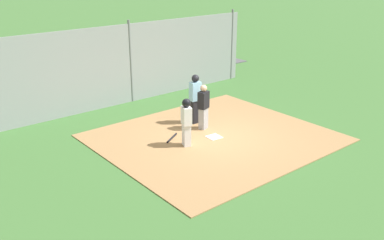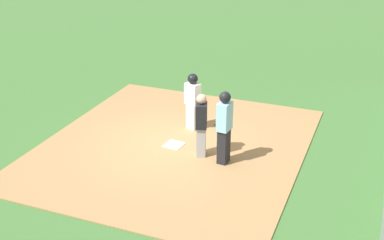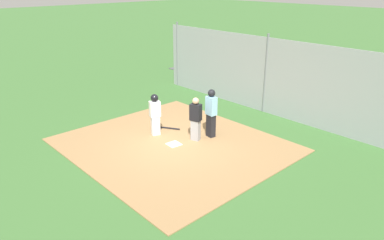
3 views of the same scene
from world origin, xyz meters
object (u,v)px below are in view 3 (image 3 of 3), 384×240
object	(u,v)px
catcher	(196,118)
parked_car_green	(274,67)
baseball_bat	(170,128)
home_plate	(174,144)
parked_car_white	(228,62)
umpire	(211,112)
runner	(155,112)

from	to	relation	value
catcher	parked_car_green	bearing A→B (deg)	-178.35
catcher	parked_car_green	xyz separation A→B (m)	(3.35, -9.39, -0.24)
parked_car_green	baseball_bat	bearing A→B (deg)	-74.66
home_plate	parked_car_white	xyz separation A→B (m)	(5.83, -9.26, 0.57)
umpire	home_plate	bearing A→B (deg)	-8.70
catcher	baseball_bat	bearing A→B (deg)	-106.52
home_plate	baseball_bat	size ratio (longest dim) A/B	0.56
baseball_bat	runner	bearing A→B (deg)	-117.07
catcher	baseball_bat	size ratio (longest dim) A/B	2.02
home_plate	parked_car_green	size ratio (longest dim) A/B	0.10
catcher	runner	distance (m)	1.55
catcher	parked_car_green	size ratio (longest dim) A/B	0.37
catcher	baseball_bat	world-z (taller)	catcher
baseball_bat	parked_car_white	xyz separation A→B (m)	(4.66, -8.47, 0.55)
parked_car_green	parked_car_white	distance (m)	2.88
home_plate	baseball_bat	world-z (taller)	baseball_bat
home_plate	parked_car_green	bearing A→B (deg)	-73.04
runner	umpire	bearing A→B (deg)	63.22
parked_car_green	parked_car_white	xyz separation A→B (m)	(2.71, 0.96, 0.00)
catcher	parked_car_white	distance (m)	10.39
parked_car_white	runner	bearing A→B (deg)	-66.79
runner	parked_car_green	xyz separation A→B (m)	(1.99, -10.15, -0.29)
catcher	runner	xyz separation A→B (m)	(1.35, 0.76, 0.06)
runner	baseball_bat	distance (m)	1.11
umpire	baseball_bat	bearing A→B (deg)	-60.95
catcher	parked_car_white	xyz separation A→B (m)	(6.06, -8.43, -0.24)
baseball_bat	parked_car_white	bearing A→B (deg)	88.19
umpire	baseball_bat	xyz separation A→B (m)	(1.55, 0.65, -0.92)
home_plate	umpire	bearing A→B (deg)	-104.82
parked_car_green	catcher	bearing A→B (deg)	-66.72
runner	parked_car_green	bearing A→B (deg)	121.89
umpire	catcher	bearing A→B (deg)	-7.51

